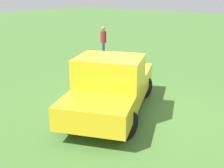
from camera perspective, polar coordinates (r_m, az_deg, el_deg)
ground_plane at (r=8.56m, az=3.52°, el=-5.83°), size 80.00×80.00×0.00m
pickup_truck at (r=8.16m, az=-0.21°, el=-0.21°), size 4.88×3.47×1.78m
person_bystander at (r=15.40m, az=-1.77°, el=8.92°), size 0.45×0.45×1.69m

